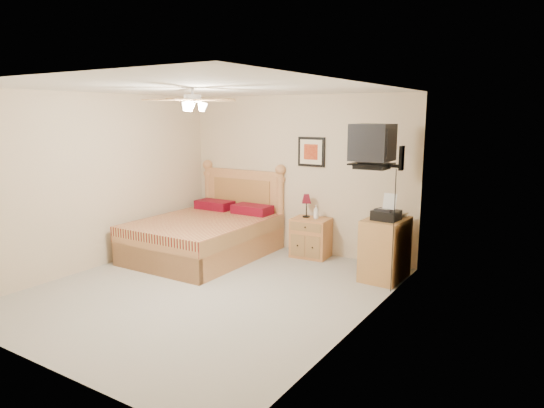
% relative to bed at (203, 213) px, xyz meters
% --- Properties ---
extents(floor, '(4.50, 4.50, 0.00)m').
position_rel_bed_xyz_m(floor, '(1.03, -1.12, -0.70)').
color(floor, gray).
rests_on(floor, ground).
extents(ceiling, '(4.00, 4.50, 0.04)m').
position_rel_bed_xyz_m(ceiling, '(1.03, -1.12, 1.80)').
color(ceiling, white).
rests_on(ceiling, ground).
extents(wall_back, '(4.00, 0.04, 2.50)m').
position_rel_bed_xyz_m(wall_back, '(1.03, 1.13, 0.55)').
color(wall_back, beige).
rests_on(wall_back, ground).
extents(wall_front, '(4.00, 0.04, 2.50)m').
position_rel_bed_xyz_m(wall_front, '(1.03, -3.37, 0.55)').
color(wall_front, beige).
rests_on(wall_front, ground).
extents(wall_left, '(0.04, 4.50, 2.50)m').
position_rel_bed_xyz_m(wall_left, '(-0.97, -1.12, 0.55)').
color(wall_left, beige).
rests_on(wall_left, ground).
extents(wall_right, '(0.04, 4.50, 2.50)m').
position_rel_bed_xyz_m(wall_right, '(3.03, -1.12, 0.55)').
color(wall_right, beige).
rests_on(wall_right, ground).
extents(bed, '(1.67, 2.18, 1.40)m').
position_rel_bed_xyz_m(bed, '(0.00, 0.00, 0.00)').
color(bed, '#BB794C').
rests_on(bed, ground).
extents(nightstand, '(0.60, 0.47, 0.61)m').
position_rel_bed_xyz_m(nightstand, '(1.43, 0.88, -0.39)').
color(nightstand, '#C17942').
rests_on(nightstand, ground).
extents(table_lamp, '(0.24, 0.24, 0.36)m').
position_rel_bed_xyz_m(table_lamp, '(1.32, 0.93, 0.09)').
color(table_lamp, maroon).
rests_on(table_lamp, nightstand).
extents(lotion_bottle, '(0.09, 0.09, 0.22)m').
position_rel_bed_xyz_m(lotion_bottle, '(1.51, 0.90, 0.02)').
color(lotion_bottle, white).
rests_on(lotion_bottle, nightstand).
extents(framed_picture, '(0.46, 0.04, 0.46)m').
position_rel_bed_xyz_m(framed_picture, '(1.30, 1.11, 0.92)').
color(framed_picture, black).
rests_on(framed_picture, wall_back).
extents(dresser, '(0.52, 0.73, 0.83)m').
position_rel_bed_xyz_m(dresser, '(2.76, 0.50, -0.28)').
color(dresser, '#9F7741').
rests_on(dresser, ground).
extents(fax_machine, '(0.35, 0.36, 0.34)m').
position_rel_bed_xyz_m(fax_machine, '(2.78, 0.42, 0.30)').
color(fax_machine, black).
rests_on(fax_machine, dresser).
extents(magazine_lower, '(0.30, 0.34, 0.03)m').
position_rel_bed_xyz_m(magazine_lower, '(2.74, 0.73, 0.15)').
color(magazine_lower, '#B7A98F').
rests_on(magazine_lower, dresser).
extents(magazine_upper, '(0.25, 0.31, 0.02)m').
position_rel_bed_xyz_m(magazine_upper, '(2.73, 0.72, 0.17)').
color(magazine_upper, gray).
rests_on(magazine_upper, magazine_lower).
extents(wall_tv, '(0.56, 0.46, 0.58)m').
position_rel_bed_xyz_m(wall_tv, '(2.78, 0.22, 1.11)').
color(wall_tv, black).
rests_on(wall_tv, wall_right).
extents(ceiling_fan, '(1.14, 1.14, 0.28)m').
position_rel_bed_xyz_m(ceiling_fan, '(1.03, -1.32, 1.66)').
color(ceiling_fan, silver).
rests_on(ceiling_fan, ceiling).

